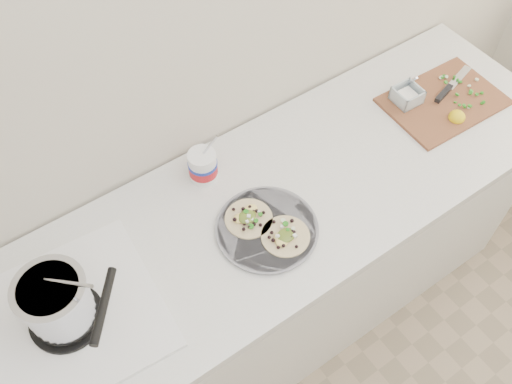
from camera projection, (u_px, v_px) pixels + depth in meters
counter at (236, 288)px, 2.10m from camera, size 2.44×0.66×0.90m
stove at (61, 309)px, 1.48m from camera, size 0.52×0.49×0.24m
taco_plate at (267, 227)px, 1.70m from camera, size 0.31×0.31×0.04m
tub at (204, 164)px, 1.78m from camera, size 0.09×0.09×0.21m
cutboard at (441, 98)px, 2.02m from camera, size 0.42×0.30×0.07m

